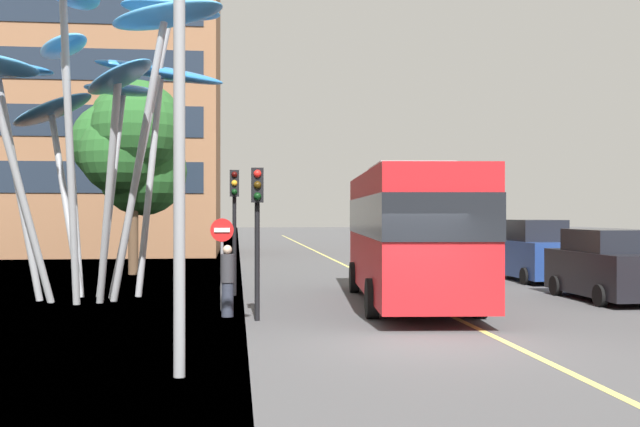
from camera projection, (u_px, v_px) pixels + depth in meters
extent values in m
cube|color=#4C4C4F|center=(423.00, 347.00, 14.45)|extent=(120.00, 240.00, 0.10)
cube|color=#E0D666|center=(506.00, 343.00, 14.63)|extent=(0.16, 144.00, 0.01)
cube|color=red|center=(409.00, 233.00, 20.76)|extent=(3.42, 10.26, 3.24)
cube|color=black|center=(409.00, 216.00, 20.76)|extent=(3.46, 10.36, 1.04)
cube|color=yellow|center=(388.00, 190.00, 25.74)|extent=(1.42, 0.22, 0.36)
cube|color=#B2B2B7|center=(409.00, 169.00, 20.76)|extent=(2.22, 3.68, 0.24)
cylinder|color=black|center=(435.00, 277.00, 23.92)|extent=(0.36, 0.98, 0.96)
cylinder|color=black|center=(354.00, 277.00, 23.85)|extent=(0.36, 0.98, 0.96)
cylinder|color=black|center=(479.00, 298.00, 18.02)|extent=(0.36, 0.98, 0.96)
cylinder|color=black|center=(372.00, 298.00, 17.96)|extent=(0.36, 0.98, 0.96)
cylinder|color=#9EA0A5|center=(142.00, 153.00, 22.34)|extent=(1.92, 0.50, 8.64)
ellipsoid|color=#4299E0|center=(171.00, 10.00, 22.57)|extent=(3.12, 1.68, 0.64)
cylinder|color=#9EA0A5|center=(150.00, 184.00, 22.78)|extent=(0.91, 0.52, 6.81)
ellipsoid|color=#2D7FD1|center=(161.00, 73.00, 22.95)|extent=(4.19, 2.68, 0.91)
cylinder|color=#9EA0A5|center=(112.00, 191.00, 23.12)|extent=(0.76, 1.56, 6.44)
ellipsoid|color=#4299E0|center=(123.00, 90.00, 23.79)|extent=(2.80, 4.12, 0.76)
cylinder|color=#9EA0A5|center=(72.00, 169.00, 23.17)|extent=(1.08, 1.61, 7.80)
ellipsoid|color=#4CA3E5|center=(63.00, 47.00, 23.79)|extent=(2.48, 3.12, 0.61)
cylinder|color=#9EA0A5|center=(66.00, 202.00, 22.95)|extent=(1.47, 1.70, 5.78)
ellipsoid|color=#4CA3E5|center=(51.00, 111.00, 23.59)|extent=(3.90, 4.21, 1.18)
cylinder|color=#9EA0A5|center=(18.00, 185.00, 21.36)|extent=(1.37, 0.45, 6.65)
cylinder|color=#9EA0A5|center=(20.00, 187.00, 20.49)|extent=(1.66, 1.38, 6.48)
cylinder|color=#9EA0A5|center=(70.00, 147.00, 20.06)|extent=(0.33, 1.45, 8.57)
cylinder|color=#9EA0A5|center=(109.00, 195.00, 20.29)|extent=(1.01, 1.85, 6.07)
ellipsoid|color=#4299E0|center=(118.00, 78.00, 19.54)|extent=(2.83, 4.12, 0.80)
cylinder|color=#9EA0A5|center=(139.00, 162.00, 20.92)|extent=(1.83, 1.49, 7.90)
ellipsoid|color=#4CA3E5|center=(165.00, 16.00, 20.40)|extent=(3.80, 3.34, 0.66)
cylinder|color=black|center=(257.00, 244.00, 17.59)|extent=(0.12, 0.12, 3.56)
cube|color=black|center=(257.00, 185.00, 17.45)|extent=(0.28, 0.24, 0.80)
sphere|color=red|center=(257.00, 174.00, 17.32)|extent=(0.18, 0.18, 0.18)
sphere|color=#3A2707|center=(257.00, 185.00, 17.32)|extent=(0.18, 0.18, 0.18)
sphere|color=black|center=(257.00, 196.00, 17.32)|extent=(0.18, 0.18, 0.18)
cylinder|color=black|center=(234.00, 233.00, 22.97)|extent=(0.12, 0.12, 3.81)
cube|color=black|center=(234.00, 183.00, 22.83)|extent=(0.28, 0.24, 0.80)
sphere|color=#390706|center=(234.00, 174.00, 22.70)|extent=(0.18, 0.18, 0.18)
sphere|color=orange|center=(234.00, 183.00, 22.70)|extent=(0.18, 0.18, 0.18)
sphere|color=black|center=(234.00, 192.00, 22.70)|extent=(0.18, 0.18, 0.18)
cube|color=black|center=(608.00, 273.00, 21.68)|extent=(1.90, 4.57, 1.22)
cube|color=black|center=(608.00, 240.00, 21.68)|extent=(1.75, 2.52, 0.64)
cylinder|color=black|center=(615.00, 285.00, 23.20)|extent=(0.20, 0.60, 0.60)
cylinder|color=black|center=(556.00, 286.00, 22.99)|extent=(0.20, 0.60, 0.60)
cylinder|color=black|center=(600.00, 296.00, 20.17)|extent=(0.20, 0.60, 0.60)
cube|color=navy|center=(534.00, 258.00, 27.93)|extent=(1.77, 4.54, 1.31)
cube|color=black|center=(534.00, 230.00, 27.93)|extent=(1.63, 2.50, 0.78)
cylinder|color=black|center=(541.00, 270.00, 29.43)|extent=(0.20, 0.60, 0.60)
cylinder|color=black|center=(498.00, 270.00, 29.23)|extent=(0.20, 0.60, 0.60)
cylinder|color=black|center=(574.00, 276.00, 26.63)|extent=(0.20, 0.60, 0.60)
cylinder|color=black|center=(525.00, 276.00, 26.43)|extent=(0.20, 0.60, 0.60)
cylinder|color=gray|center=(179.00, 135.00, 11.53)|extent=(0.18, 0.18, 7.40)
cylinder|color=brown|center=(133.00, 236.00, 30.84)|extent=(0.40, 0.40, 3.16)
sphere|color=#286028|center=(137.00, 127.00, 31.44)|extent=(3.89, 3.89, 3.89)
sphere|color=#286028|center=(138.00, 128.00, 30.27)|extent=(3.64, 3.64, 3.64)
sphere|color=#286028|center=(142.00, 172.00, 31.52)|extent=(3.68, 3.68, 3.68)
sphere|color=#286028|center=(113.00, 143.00, 31.22)|extent=(3.39, 3.39, 3.39)
sphere|color=#286028|center=(121.00, 154.00, 30.37)|extent=(3.34, 3.34, 3.34)
cylinder|color=brown|center=(119.00, 223.00, 43.46)|extent=(0.36, 0.36, 3.86)
sphere|color=#2D6B2D|center=(134.00, 162.00, 42.44)|extent=(3.37, 3.37, 3.37)
sphere|color=#2D6B2D|center=(121.00, 148.00, 43.92)|extent=(3.54, 3.54, 3.54)
sphere|color=#2D6B2D|center=(129.00, 167.00, 42.74)|extent=(3.33, 3.33, 3.33)
sphere|color=#2D6B2D|center=(126.00, 166.00, 44.04)|extent=(3.96, 3.96, 3.96)
sphere|color=#2D6B2D|center=(133.00, 169.00, 44.42)|extent=(2.91, 2.91, 2.91)
cylinder|color=#2D3342|center=(227.00, 300.00, 18.25)|extent=(0.29, 0.29, 0.83)
cylinder|color=#333338|center=(227.00, 268.00, 18.25)|extent=(0.34, 0.34, 0.69)
sphere|color=beige|center=(227.00, 250.00, 18.25)|extent=(0.22, 0.22, 0.22)
cylinder|color=gray|center=(222.00, 264.00, 19.40)|extent=(0.08, 0.08, 2.38)
cylinder|color=red|center=(222.00, 230.00, 19.37)|extent=(0.60, 0.03, 0.60)
cube|color=white|center=(222.00, 230.00, 19.34)|extent=(0.40, 0.04, 0.11)
cube|color=#8E6042|center=(34.00, 104.00, 46.63)|extent=(22.67, 11.85, 18.54)
cube|color=#1E2838|center=(4.00, 177.00, 40.73)|extent=(21.31, 0.08, 1.73)
cube|color=#1E2838|center=(4.00, 120.00, 40.73)|extent=(21.31, 0.08, 1.73)
cube|color=#1E2838|center=(4.00, 62.00, 40.73)|extent=(21.31, 0.08, 1.73)
cube|color=#1E2838|center=(4.00, 5.00, 40.72)|extent=(21.31, 0.08, 1.73)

